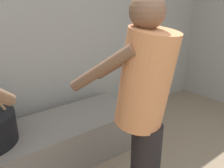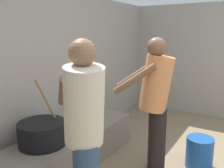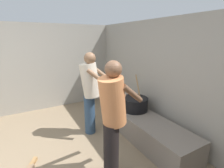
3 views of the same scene
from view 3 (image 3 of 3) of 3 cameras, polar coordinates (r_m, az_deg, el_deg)
block_enclosure_left at (r=4.52m, az=-31.43°, el=4.07°), size 0.20×5.29×2.10m
block_enclosure_rear at (r=3.07m, az=21.96°, el=0.81°), size 5.44×0.20×2.10m
hearth_ledge at (r=3.13m, az=11.73°, el=-14.89°), size 1.88×0.60×0.41m
cooking_pot_main at (r=3.30m, az=7.81°, el=-6.66°), size 0.50×0.50×0.70m
cook_in_cream_shirt at (r=3.05m, az=-7.29°, el=-1.77°), size 0.67×0.69×1.53m
cook_in_orange_shirt at (r=2.09m, az=0.29°, el=-10.10°), size 0.54×0.71×1.52m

